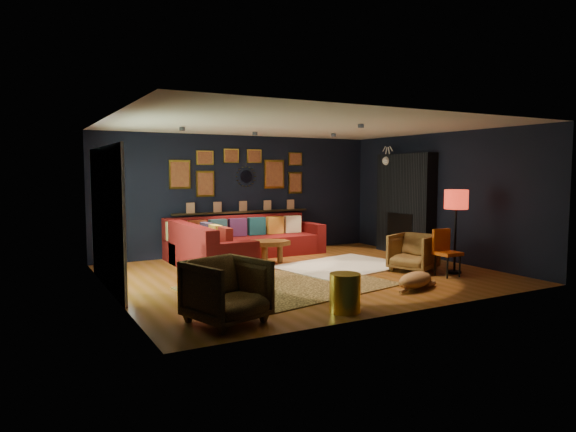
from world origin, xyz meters
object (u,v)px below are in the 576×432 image
orange_chair (445,249)px  armchair_left (227,288)px  armchair_right (413,251)px  dog (415,277)px  coffee_table (269,245)px  floor_lamp (456,204)px  sectional (233,246)px  gold_stool (345,293)px  pouf (205,256)px

orange_chair → armchair_left: bearing=-169.1°
armchair_right → dog: size_ratio=0.69×
coffee_table → floor_lamp: size_ratio=0.69×
coffee_table → armchair_left: armchair_left is taller
dog → orange_chair: bearing=5.9°
sectional → dog: sectional is taller
gold_stool → floor_lamp: 3.53m
sectional → pouf: 0.76m
armchair_left → gold_stool: (1.51, -0.30, -0.17)m
sectional → armchair_left: 4.21m
sectional → armchair_right: bearing=-45.4°
armchair_right → pouf: bearing=-147.0°
dog → sectional: bearing=94.5°
pouf → dog: size_ratio=0.52×
armchair_left → orange_chair: bearing=-7.7°
gold_stool → orange_chair: bearing=20.6°
gold_stool → dog: gold_stool is taller
floor_lamp → gold_stool: bearing=-160.1°
armchair_left → pouf: bearing=56.6°
pouf → orange_chair: (3.39, -2.77, 0.26)m
orange_chair → dog: size_ratio=0.75×
pouf → dog: pouf is taller
coffee_table → gold_stool: bearing=-100.8°
pouf → dog: bearing=-56.0°
gold_stool → dog: (1.70, 0.55, -0.06)m
dog → armchair_left: bearing=165.9°
pouf → orange_chair: 4.39m
sectional → coffee_table: sectional is taller
floor_lamp → armchair_left: bearing=-169.7°
sectional → armchair_right: 3.55m
pouf → armchair_right: bearing=-34.9°
dog → armchair_right: bearing=30.3°
dog → pouf: bearing=105.4°
orange_chair → dog: orange_chair is taller
coffee_table → orange_chair: size_ratio=1.26×
coffee_table → dog: size_ratio=0.95×
armchair_left → sectional: bearing=48.7°
pouf → armchair_left: (-0.99, -3.55, 0.21)m
pouf → armchair_right: size_ratio=0.75×
orange_chair → floor_lamp: floor_lamp is taller
sectional → orange_chair: size_ratio=4.20×
armchair_right → orange_chair: size_ratio=0.92×
dog → gold_stool: bearing=179.3°
sectional → floor_lamp: (3.02, -3.01, 0.93)m
gold_stool → floor_lamp: floor_lamp is taller
armchair_right → dog: armchair_right is taller
pouf → armchair_left: bearing=-105.6°
sectional → orange_chair: bearing=-48.7°
dog → floor_lamp: bearing=3.5°
sectional → coffee_table: bearing=-50.1°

